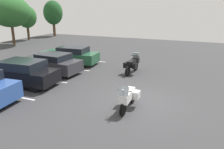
{
  "coord_description": "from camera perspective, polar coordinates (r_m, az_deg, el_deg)",
  "views": [
    {
      "loc": [
        -10.34,
        -2.88,
        4.65
      ],
      "look_at": [
        0.53,
        1.65,
        1.07
      ],
      "focal_mm": 36.66,
      "sensor_mm": 36.0,
      "label": 1
    }
  ],
  "objects": [
    {
      "name": "tree_far_right",
      "position": [
        37.3,
        -14.49,
        14.68
      ],
      "size": [
        2.89,
        2.89,
        5.36
      ],
      "color": "#4C3823",
      "rests_on": "ground"
    },
    {
      "name": "ground",
      "position": [
        11.71,
        6.5,
        -6.84
      ],
      "size": [
        44.0,
        44.0,
        0.1
      ],
      "primitive_type": "cube",
      "color": "#38383A"
    },
    {
      "name": "tree_right",
      "position": [
        34.04,
        -20.52,
        13.29
      ],
      "size": [
        2.63,
        2.63,
        4.61
      ],
      "color": "#4C3823",
      "rests_on": "ground"
    },
    {
      "name": "car_black",
      "position": [
        14.83,
        -21.86,
        0.42
      ],
      "size": [
        2.12,
        4.74,
        1.51
      ],
      "color": "black",
      "rests_on": "ground"
    },
    {
      "name": "motorcycle_second",
      "position": [
        16.31,
        5.14,
        2.61
      ],
      "size": [
        2.29,
        0.92,
        1.36
      ],
      "color": "black",
      "rests_on": "ground"
    },
    {
      "name": "car_charcoal",
      "position": [
        16.79,
        -14.93,
        2.73
      ],
      "size": [
        2.13,
        4.51,
        1.42
      ],
      "color": "#38383D",
      "rests_on": "ground"
    },
    {
      "name": "motorcycle_touring",
      "position": [
        10.54,
        3.95,
        -5.63
      ],
      "size": [
        2.1,
        0.88,
        1.33
      ],
      "color": "black",
      "rests_on": "ground"
    },
    {
      "name": "tree_center_right",
      "position": [
        30.19,
        -24.03,
        14.08
      ],
      "size": [
        4.65,
        4.65,
        5.69
      ],
      "color": "#4C3823",
      "rests_on": "ground"
    },
    {
      "name": "car_green",
      "position": [
        19.12,
        -10.32,
        4.72
      ],
      "size": [
        2.12,
        4.78,
        1.42
      ],
      "color": "#235638",
      "rests_on": "ground"
    }
  ]
}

